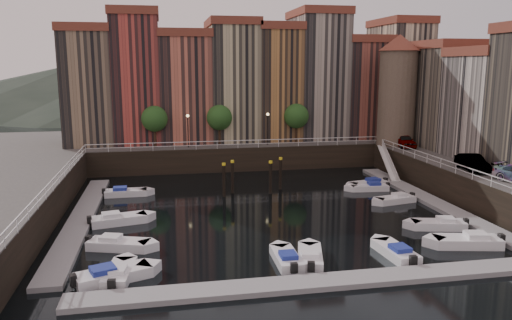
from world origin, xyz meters
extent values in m
plane|color=black|center=(0.00, 0.00, 0.00)|extent=(200.00, 200.00, 0.00)
cube|color=black|center=(0.00, 26.00, 1.50)|extent=(80.00, 20.00, 3.00)
cube|color=gray|center=(-16.20, -1.00, 0.17)|extent=(2.00, 28.00, 0.35)
cube|color=gray|center=(16.20, -1.00, 0.17)|extent=(2.00, 28.00, 0.35)
cube|color=gray|center=(0.00, -17.00, 0.17)|extent=(30.00, 2.00, 0.35)
cone|color=#2D382D|center=(-30.00, 110.00, 7.00)|extent=(80.00, 80.00, 14.00)
cone|color=#2D382D|center=(5.00, 110.00, 9.00)|extent=(100.00, 100.00, 18.00)
cone|color=#2D382D|center=(40.00, 110.00, 6.00)|extent=(70.00, 70.00, 12.00)
cube|color=#836C53|center=(-18.00, 23.50, 10.00)|extent=(6.00, 10.00, 14.00)
cube|color=brown|center=(-18.00, 23.50, 17.50)|extent=(6.30, 10.30, 1.00)
cube|color=#B04037|center=(-12.10, 23.50, 11.00)|extent=(5.80, 10.00, 16.00)
cube|color=brown|center=(-12.10, 23.50, 19.50)|extent=(6.10, 10.30, 1.00)
cube|color=#BE644E|center=(-5.95, 23.50, 9.75)|extent=(6.50, 10.00, 13.50)
cube|color=brown|center=(-5.95, 23.50, 17.00)|extent=(6.80, 10.30, 1.00)
cube|color=tan|center=(0.40, 23.50, 10.50)|extent=(6.20, 10.00, 15.00)
cube|color=brown|center=(0.40, 23.50, 18.50)|extent=(6.50, 10.30, 1.00)
cube|color=#AA753E|center=(6.30, 23.50, 10.25)|extent=(5.60, 10.00, 14.50)
cube|color=brown|center=(6.30, 23.50, 18.00)|extent=(5.90, 10.30, 1.00)
cube|color=#A29587|center=(12.30, 23.50, 11.25)|extent=(6.40, 10.00, 16.50)
cube|color=brown|center=(12.30, 23.50, 20.00)|extent=(6.70, 10.30, 1.00)
cube|color=brown|center=(18.50, 23.50, 9.50)|extent=(6.00, 10.00, 13.00)
cube|color=brown|center=(18.50, 23.50, 16.50)|extent=(6.30, 10.30, 1.00)
cube|color=beige|center=(24.45, 23.50, 10.75)|extent=(5.90, 10.00, 15.50)
cube|color=brown|center=(24.45, 23.50, 19.00)|extent=(6.20, 10.30, 1.00)
cube|color=#746A58|center=(26.50, 12.00, 9.00)|extent=(9.00, 8.00, 12.00)
cube|color=brown|center=(26.50, 12.00, 15.50)|extent=(9.30, 8.30, 1.00)
cube|color=beige|center=(26.50, 4.00, 8.50)|extent=(9.00, 8.00, 11.00)
cube|color=brown|center=(26.50, 4.00, 14.50)|extent=(9.30, 8.30, 1.00)
cylinder|color=#6B5B4C|center=(20.00, 14.50, 9.00)|extent=(4.60, 4.60, 12.00)
cone|color=brown|center=(20.00, 14.50, 15.80)|extent=(5.20, 5.20, 2.00)
cylinder|color=black|center=(-10.00, 18.20, 4.20)|extent=(0.30, 0.30, 2.40)
sphere|color=#1E4719|center=(-10.00, 18.20, 6.60)|extent=(3.20, 3.20, 3.20)
cylinder|color=black|center=(-2.00, 18.20, 4.20)|extent=(0.30, 0.30, 2.40)
sphere|color=#1E4719|center=(-2.00, 18.20, 6.60)|extent=(3.20, 3.20, 3.20)
cylinder|color=black|center=(8.00, 18.20, 4.20)|extent=(0.30, 0.30, 2.40)
sphere|color=#1E4719|center=(8.00, 18.20, 6.60)|extent=(3.20, 3.20, 3.20)
cylinder|color=black|center=(-6.00, 17.20, 5.00)|extent=(0.12, 0.12, 4.00)
sphere|color=#FFD88C|center=(-6.00, 17.20, 7.00)|extent=(0.36, 0.36, 0.36)
cylinder|color=black|center=(4.00, 17.20, 5.00)|extent=(0.12, 0.12, 4.00)
sphere|color=#FFD88C|center=(4.00, 17.20, 7.00)|extent=(0.36, 0.36, 0.36)
cube|color=white|center=(0.00, 16.00, 3.95)|extent=(36.00, 0.08, 0.08)
cube|color=white|center=(0.00, 16.00, 3.50)|extent=(36.00, 0.06, 0.06)
cube|color=white|center=(18.00, -1.00, 3.95)|extent=(0.08, 34.00, 0.08)
cube|color=white|center=(18.00, -1.00, 3.50)|extent=(0.06, 34.00, 0.06)
cube|color=white|center=(-18.00, -1.00, 3.95)|extent=(0.08, 34.00, 0.08)
cube|color=white|center=(-18.00, -1.00, 3.50)|extent=(0.06, 34.00, 0.06)
cube|color=white|center=(17.10, 10.00, 1.75)|extent=(2.78, 8.26, 2.81)
cube|color=white|center=(17.10, 10.00, 2.25)|extent=(1.93, 8.32, 3.65)
cylinder|color=black|center=(-3.18, 4.54, 1.50)|extent=(0.32, 0.32, 3.60)
cylinder|color=yellow|center=(-3.18, 4.54, 3.35)|extent=(0.36, 0.36, 0.25)
cylinder|color=black|center=(-2.14, 5.83, 1.50)|extent=(0.32, 0.32, 3.60)
cylinder|color=yellow|center=(-2.14, 5.83, 3.35)|extent=(0.36, 0.36, 0.25)
cylinder|color=black|center=(1.66, 4.80, 1.50)|extent=(0.32, 0.32, 3.60)
cylinder|color=yellow|center=(1.66, 4.80, 3.35)|extent=(0.36, 0.36, 0.25)
cylinder|color=black|center=(3.12, 6.48, 1.50)|extent=(0.32, 0.32, 3.60)
cylinder|color=yellow|center=(3.12, 6.48, 3.35)|extent=(0.36, 0.36, 0.25)
cube|color=white|center=(-12.39, -14.00, 0.31)|extent=(4.86, 3.23, 0.77)
cube|color=navy|center=(-12.97, -14.22, 0.77)|extent=(1.78, 1.66, 0.52)
cube|color=black|center=(-14.61, -14.83, 0.57)|extent=(0.52, 0.61, 0.72)
cube|color=white|center=(-12.48, -8.50, 0.30)|extent=(4.69, 2.97, 0.75)
cube|color=white|center=(-13.05, -8.32, 0.75)|extent=(1.70, 1.57, 0.50)
cube|color=black|center=(-14.66, -7.79, 0.55)|extent=(0.49, 0.58, 0.70)
cube|color=white|center=(-12.95, -2.46, 0.31)|extent=(4.80, 2.71, 0.77)
cube|color=white|center=(-13.55, -2.59, 0.77)|extent=(1.68, 1.52, 0.51)
cube|color=black|center=(-15.25, -2.98, 0.57)|extent=(0.46, 0.58, 0.72)
cube|color=white|center=(-12.97, 6.79, 0.28)|extent=(4.17, 1.64, 0.71)
cube|color=navy|center=(-13.53, 6.79, 0.71)|extent=(1.33, 1.15, 0.47)
cube|color=black|center=(-15.14, 6.78, 0.52)|extent=(0.33, 0.48, 0.66)
cube|color=white|center=(12.55, -12.77, 0.32)|extent=(5.01, 2.76, 0.81)
cube|color=white|center=(13.18, -12.90, 0.81)|extent=(1.74, 1.57, 0.54)
cube|color=black|center=(14.97, -13.27, 0.59)|extent=(0.48, 0.60, 0.75)
cube|color=white|center=(12.72, -8.62, 0.29)|extent=(4.46, 2.52, 0.72)
cube|color=white|center=(13.27, -8.75, 0.72)|extent=(1.56, 1.42, 0.48)
cube|color=black|center=(14.86, -9.11, 0.52)|extent=(0.43, 0.54, 0.67)
cube|color=white|center=(12.79, -0.74, 0.27)|extent=(4.15, 2.29, 0.67)
cube|color=white|center=(13.31, -0.63, 0.67)|extent=(1.44, 1.30, 0.45)
cube|color=black|center=(14.80, -0.32, 0.49)|extent=(0.40, 0.50, 0.62)
cube|color=white|center=(12.26, 4.25, 0.27)|extent=(4.06, 1.87, 0.67)
cube|color=navy|center=(12.79, 4.21, 0.67)|extent=(1.34, 1.18, 0.45)
cube|color=black|center=(14.31, 4.07, 0.49)|extent=(0.35, 0.47, 0.63)
cube|color=white|center=(12.75, 5.53, 0.29)|extent=(4.49, 2.50, 0.72)
cube|color=navy|center=(13.32, 5.65, 0.72)|extent=(1.56, 1.42, 0.48)
cube|color=black|center=(14.92, 5.99, 0.53)|extent=(0.43, 0.54, 0.67)
cube|color=white|center=(-12.06, -13.64, 0.27)|extent=(2.06, 4.17, 0.68)
cube|color=white|center=(-12.13, -14.18, 0.68)|extent=(1.25, 1.41, 0.45)
cube|color=black|center=(-12.33, -15.71, 0.50)|extent=(0.49, 0.38, 0.64)
cube|color=white|center=(-1.20, -13.24, 0.27)|extent=(1.60, 4.03, 0.68)
cube|color=navy|center=(-1.21, -13.78, 0.68)|extent=(1.11, 1.29, 0.46)
cube|color=black|center=(-1.23, -15.33, 0.50)|extent=(0.46, 0.33, 0.64)
cube|color=white|center=(0.44, -13.29, 0.28)|extent=(2.62, 4.41, 0.70)
cube|color=white|center=(0.30, -13.83, 0.70)|extent=(1.43, 1.56, 0.47)
cube|color=black|center=(-0.12, -15.38, 0.52)|extent=(0.54, 0.44, 0.66)
cube|color=white|center=(6.56, -13.50, 0.29)|extent=(1.94, 4.31, 0.72)
cube|color=navy|center=(6.60, -14.07, 0.72)|extent=(1.25, 1.42, 0.48)
cube|color=black|center=(6.73, -15.69, 0.53)|extent=(0.50, 0.37, 0.67)
imported|color=gray|center=(20.24, 12.47, 3.80)|extent=(2.45, 4.89, 1.60)
imported|color=gray|center=(20.04, -1.79, 3.78)|extent=(2.44, 4.95, 1.56)
camera|label=1|loc=(-9.11, -44.01, 13.13)|focal=35.00mm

